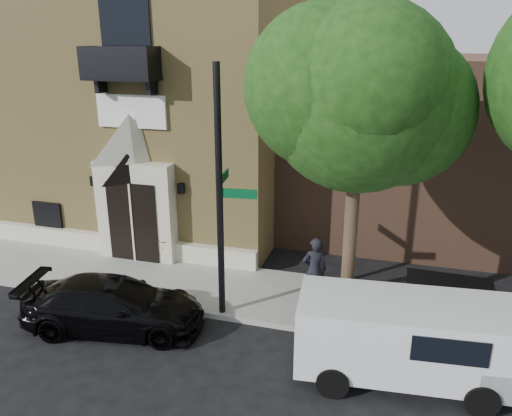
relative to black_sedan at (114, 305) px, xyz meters
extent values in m
plane|color=black|center=(-0.39, 1.07, -0.66)|extent=(120.00, 120.00, 0.00)
cube|color=gray|center=(0.61, 2.57, -0.58)|extent=(42.00, 3.00, 0.15)
cube|color=tan|center=(-3.39, 9.07, 3.84)|extent=(12.00, 10.00, 9.00)
cube|color=beige|center=(-3.39, 3.95, -0.21)|extent=(12.00, 0.30, 0.60)
cube|color=beige|center=(-1.39, 3.82, 1.09)|extent=(2.60, 0.55, 3.20)
pyramid|color=beige|center=(-1.39, 3.82, 3.44)|extent=(2.60, 0.55, 1.50)
cube|color=black|center=(-1.39, 3.53, 0.79)|extent=(1.70, 0.06, 2.60)
cube|color=beige|center=(-1.39, 3.49, 0.79)|extent=(0.06, 0.04, 2.60)
cube|color=white|center=(-1.39, 4.01, 4.24)|extent=(2.30, 0.10, 1.00)
cube|color=black|center=(-1.39, 3.62, 5.24)|extent=(2.20, 0.90, 0.10)
cube|color=black|center=(-1.39, 3.19, 5.69)|extent=(2.20, 0.06, 0.90)
cube|color=black|center=(-2.44, 3.62, 5.69)|extent=(0.06, 0.90, 0.90)
cube|color=black|center=(-0.34, 3.62, 5.69)|extent=(0.06, 0.90, 0.90)
cube|color=black|center=(-1.39, 4.04, 6.44)|extent=(1.60, 0.08, 2.20)
cube|color=black|center=(-4.99, 4.02, 0.49)|extent=(1.10, 0.10, 1.00)
cube|color=orange|center=(-4.99, 4.05, 0.49)|extent=(0.85, 0.06, 0.75)
cube|color=black|center=(-2.94, 3.95, 1.94)|extent=(0.18, 0.18, 0.32)
cube|color=black|center=(0.16, 3.95, 1.94)|extent=(0.18, 0.18, 0.32)
cylinder|color=#38281C|center=(5.61, 1.52, 1.59)|extent=(0.32, 0.32, 4.20)
sphere|color=#14370F|center=(5.61, 1.52, 5.16)|extent=(4.20, 4.20, 4.20)
sphere|color=#14370F|center=(6.41, 1.82, 4.86)|extent=(3.36, 3.36, 3.36)
sphere|color=#14370F|center=(4.91, 1.32, 5.36)|extent=(3.57, 3.57, 3.57)
sphere|color=#14370F|center=(5.81, 0.82, 5.56)|extent=(3.15, 3.15, 3.15)
imported|color=black|center=(0.00, 0.00, 0.00)|extent=(4.79, 2.61, 1.32)
cube|color=white|center=(7.01, -0.05, 0.42)|extent=(4.64, 2.20, 1.53)
cube|color=white|center=(8.80, 0.11, -0.03)|extent=(1.06, 1.87, 0.63)
cube|color=black|center=(7.81, -0.89, 0.73)|extent=(1.43, 0.17, 0.54)
cylinder|color=black|center=(5.66, -1.03, -0.32)|extent=(0.70, 0.29, 0.68)
cylinder|color=black|center=(5.50, 0.67, -0.32)|extent=(0.70, 0.29, 0.68)
cylinder|color=black|center=(8.52, -0.77, -0.32)|extent=(0.70, 0.29, 0.68)
cylinder|color=black|center=(8.36, 0.93, -0.32)|extent=(0.70, 0.29, 0.68)
cylinder|color=black|center=(2.42, 1.27, 2.68)|extent=(0.17, 0.17, 6.37)
cube|color=#054C25|center=(2.90, 1.32, 2.79)|extent=(0.90, 0.13, 0.23)
cube|color=#054C25|center=(2.37, 1.75, 3.05)|extent=(0.13, 0.90, 0.23)
cylinder|color=#A52D14|center=(6.78, 1.45, -0.47)|extent=(0.37, 0.37, 0.08)
cylinder|color=#A52D14|center=(6.78, 1.45, -0.14)|extent=(0.27, 0.27, 0.56)
sphere|color=#A52D14|center=(6.78, 1.45, 0.17)|extent=(0.27, 0.27, 0.27)
cylinder|color=#A52D14|center=(6.78, 1.45, -0.10)|extent=(0.46, 0.12, 0.12)
cube|color=#103C1B|center=(8.00, 1.94, 0.09)|extent=(1.99, 1.16, 1.19)
cube|color=black|center=(8.00, 1.94, 0.74)|extent=(2.04, 1.22, 0.13)
imported|color=#506A2B|center=(-0.53, 3.78, -0.11)|extent=(0.80, 0.72, 0.80)
imported|color=black|center=(4.65, 2.49, 0.43)|extent=(0.80, 0.66, 1.87)
camera|label=1|loc=(6.51, -9.64, 6.36)|focal=35.00mm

